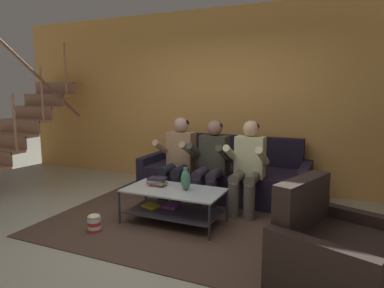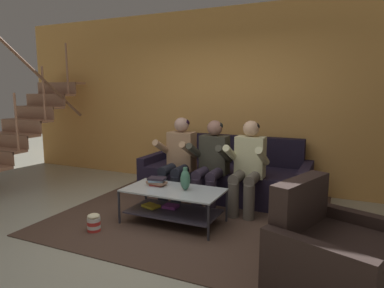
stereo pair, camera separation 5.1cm
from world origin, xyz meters
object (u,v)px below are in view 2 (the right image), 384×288
object	(u,v)px
person_seated_middle	(211,160)
vase	(185,179)
armchair	(333,256)
person_seated_left	(178,157)
couch	(225,177)
coffee_table	(172,201)
person_seated_right	(248,163)
book_stack	(157,181)
popcorn_tub	(94,223)

from	to	relation	value
person_seated_middle	vase	bearing A→B (deg)	-94.08
armchair	person_seated_left	bearing A→B (deg)	145.30
couch	coffee_table	xyz separation A→B (m)	(-0.21, -1.33, -0.01)
coffee_table	vase	distance (m)	0.31
person_seated_middle	vase	world-z (taller)	person_seated_middle
couch	armchair	distance (m)	2.60
person_seated_middle	coffee_table	xyz separation A→B (m)	(-0.21, -0.75, -0.37)
person_seated_right	book_stack	size ratio (longest dim) A/B	4.77
person_seated_right	armchair	size ratio (longest dim) A/B	1.02
couch	person_seated_left	size ratio (longest dim) A/B	2.05
book_stack	couch	bearing A→B (deg)	70.12
coffee_table	vase	bearing A→B (deg)	12.89
person_seated_left	coffee_table	bearing A→B (deg)	-68.25
person_seated_right	coffee_table	size ratio (longest dim) A/B	1.02
person_seated_right	person_seated_middle	bearing A→B (deg)	-179.84
person_seated_left	book_stack	xyz separation A→B (m)	(0.05, -0.69, -0.19)
person_seated_middle	popcorn_tub	world-z (taller)	person_seated_middle
couch	book_stack	bearing A→B (deg)	-109.88
vase	book_stack	size ratio (longest dim) A/B	1.09
person_seated_right	book_stack	bearing A→B (deg)	-144.57
couch	armchair	world-z (taller)	couch
coffee_table	book_stack	distance (m)	0.32
couch	person_seated_right	xyz separation A→B (m)	(0.51, -0.58, 0.37)
person_seated_left	popcorn_tub	world-z (taller)	person_seated_left
person_seated_middle	person_seated_right	xyz separation A→B (m)	(0.51, 0.00, 0.01)
person_seated_left	vase	bearing A→B (deg)	-57.51
armchair	person_seated_right	bearing A→B (deg)	127.02
couch	person_seated_right	bearing A→B (deg)	-48.76
person_seated_middle	popcorn_tub	xyz separation A→B (m)	(-0.90, -1.35, -0.54)
person_seated_right	popcorn_tub	xyz separation A→B (m)	(-1.40, -1.35, -0.55)
person_seated_left	coffee_table	size ratio (longest dim) A/B	1.03
coffee_table	person_seated_left	bearing A→B (deg)	111.75
coffee_table	couch	bearing A→B (deg)	81.15
person_seated_middle	vase	xyz separation A→B (m)	(-0.05, -0.71, -0.10)
person_seated_middle	vase	size ratio (longest dim) A/B	4.33
person_seated_middle	book_stack	world-z (taller)	person_seated_middle
couch	person_seated_right	distance (m)	0.85
armchair	popcorn_tub	distance (m)	2.52
person_seated_left	popcorn_tub	distance (m)	1.52
person_seated_left	person_seated_middle	distance (m)	0.51
person_seated_middle	armchair	distance (m)	2.21
person_seated_right	armchair	world-z (taller)	person_seated_right
couch	person_seated_middle	size ratio (longest dim) A/B	2.09
coffee_table	book_stack	bearing A→B (deg)	165.42
person_seated_left	armchair	xyz separation A→B (m)	(2.12, -1.47, -0.37)
couch	person_seated_middle	bearing A→B (deg)	-90.00
couch	popcorn_tub	distance (m)	2.14
person_seated_left	coffee_table	world-z (taller)	person_seated_left
vase	popcorn_tub	size ratio (longest dim) A/B	1.29
person_seated_right	coffee_table	xyz separation A→B (m)	(-0.71, -0.75, -0.38)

